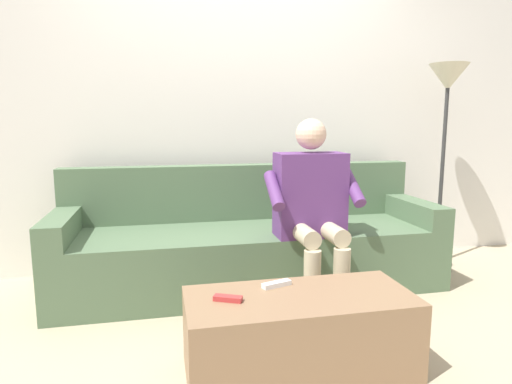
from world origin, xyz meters
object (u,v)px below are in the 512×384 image
at_px(coffee_table, 299,333).
at_px(floor_lamp, 447,95).
at_px(person_solo_seated, 313,202).
at_px(remote_red, 228,298).
at_px(couch, 250,246).
at_px(remote_white, 277,284).

distance_m(coffee_table, floor_lamp, 2.32).
distance_m(person_solo_seated, floor_lamp, 1.51).
height_order(remote_red, floor_lamp, floor_lamp).
relative_size(coffee_table, remote_red, 8.22).
relative_size(couch, floor_lamp, 1.65).
bearing_deg(coffee_table, remote_red, -1.27).
bearing_deg(floor_lamp, person_solo_seated, 21.87).
xyz_separation_m(couch, remote_red, (0.33, 1.12, 0.10)).
height_order(remote_red, remote_white, same).
distance_m(coffee_table, remote_red, 0.38).
xyz_separation_m(remote_white, floor_lamp, (-1.65, -1.13, 0.97)).
relative_size(person_solo_seated, remote_red, 9.21).
distance_m(person_solo_seated, remote_red, 1.03).
relative_size(couch, remote_red, 20.61).
relative_size(couch, coffee_table, 2.51).
distance_m(couch, remote_red, 1.17).
height_order(couch, floor_lamp, floor_lamp).
distance_m(couch, coffee_table, 1.13).
distance_m(remote_red, remote_white, 0.28).
bearing_deg(remote_red, remote_white, 50.40).
relative_size(couch, remote_white, 17.71).
distance_m(coffee_table, remote_white, 0.24).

